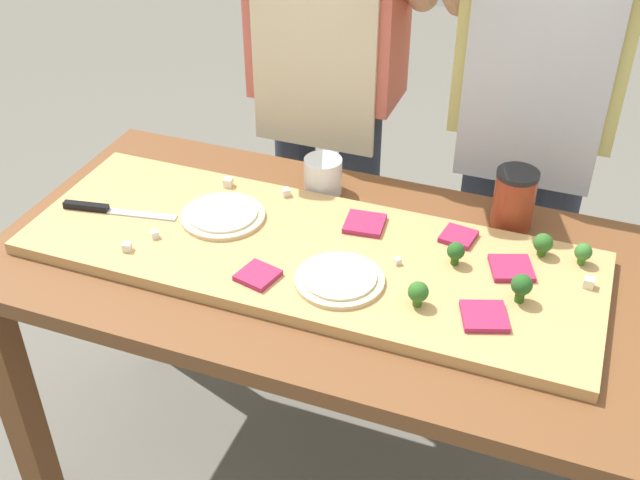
% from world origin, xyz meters
% --- Properties ---
extents(prep_table, '(1.52, 0.77, 0.79)m').
position_xyz_m(prep_table, '(0.00, 0.00, 0.67)').
color(prep_table, brown).
rests_on(prep_table, ground).
extents(cutting_board, '(1.27, 0.44, 0.03)m').
position_xyz_m(cutting_board, '(-0.06, -0.01, 0.80)').
color(cutting_board, tan).
rests_on(cutting_board, prep_table).
extents(chefs_knife, '(0.28, 0.07, 0.02)m').
position_xyz_m(chefs_knife, '(-0.56, -0.05, 0.82)').
color(chefs_knife, '#B7BABF').
rests_on(chefs_knife, cutting_board).
extents(pizza_whole_cheese_artichoke, '(0.19, 0.19, 0.02)m').
position_xyz_m(pizza_whole_cheese_artichoke, '(0.04, -0.10, 0.82)').
color(pizza_whole_cheese_artichoke, beige).
rests_on(pizza_whole_cheese_artichoke, cutting_board).
extents(pizza_whole_white_garlic, '(0.20, 0.20, 0.02)m').
position_xyz_m(pizza_whole_white_garlic, '(-0.29, 0.03, 0.82)').
color(pizza_whole_white_garlic, beige).
rests_on(pizza_whole_white_garlic, cutting_board).
extents(pizza_slice_far_right, '(0.11, 0.11, 0.01)m').
position_xyz_m(pizza_slice_far_right, '(0.35, -0.11, 0.82)').
color(pizza_slice_far_right, '#9E234C').
rests_on(pizza_slice_far_right, cutting_board).
extents(pizza_slice_near_right, '(0.10, 0.10, 0.01)m').
position_xyz_m(pizza_slice_near_right, '(0.03, 0.11, 0.82)').
color(pizza_slice_near_right, '#9E234C').
rests_on(pizza_slice_near_right, cutting_board).
extents(pizza_slice_near_left, '(0.09, 0.09, 0.01)m').
position_xyz_m(pizza_slice_near_left, '(-0.12, -0.15, 0.82)').
color(pizza_slice_near_left, '#9E234C').
rests_on(pizza_slice_near_left, cutting_board).
extents(pizza_slice_far_left, '(0.08, 0.08, 0.01)m').
position_xyz_m(pizza_slice_far_left, '(0.24, 0.14, 0.82)').
color(pizza_slice_far_left, '#9E234C').
rests_on(pizza_slice_far_left, cutting_board).
extents(pizza_slice_center, '(0.11, 0.11, 0.01)m').
position_xyz_m(pizza_slice_center, '(0.37, 0.06, 0.82)').
color(pizza_slice_center, '#9E234C').
rests_on(pizza_slice_center, cutting_board).
extents(broccoli_floret_center_left, '(0.04, 0.04, 0.05)m').
position_xyz_m(broccoli_floret_center_left, '(0.25, 0.04, 0.85)').
color(broccoli_floret_center_left, '#2C5915').
rests_on(broccoli_floret_center_left, cutting_board).
extents(broccoli_floret_center_right, '(0.04, 0.04, 0.05)m').
position_xyz_m(broccoli_floret_center_right, '(0.42, 0.14, 0.85)').
color(broccoli_floret_center_right, '#366618').
rests_on(broccoli_floret_center_right, cutting_board).
extents(broccoli_floret_front_mid, '(0.04, 0.04, 0.06)m').
position_xyz_m(broccoli_floret_front_mid, '(0.40, -0.03, 0.85)').
color(broccoli_floret_front_mid, '#2C5915').
rests_on(broccoli_floret_front_mid, cutting_board).
extents(broccoli_floret_front_right, '(0.04, 0.04, 0.05)m').
position_xyz_m(broccoli_floret_front_right, '(0.21, -0.12, 0.85)').
color(broccoli_floret_front_right, '#366618').
rests_on(broccoli_floret_front_right, cutting_board).
extents(broccoli_floret_front_left, '(0.04, 0.04, 0.05)m').
position_xyz_m(broccoli_floret_front_left, '(0.51, 0.14, 0.84)').
color(broccoli_floret_front_left, '#3F7220').
rests_on(broccoli_floret_front_left, cutting_board).
extents(cheese_crumble_a, '(0.02, 0.02, 0.02)m').
position_xyz_m(cheese_crumble_a, '(-0.40, -0.10, 0.82)').
color(cheese_crumble_a, white).
rests_on(cheese_crumble_a, cutting_board).
extents(cheese_crumble_b, '(0.02, 0.02, 0.02)m').
position_xyz_m(cheese_crumble_b, '(0.53, 0.06, 0.83)').
color(cheese_crumble_b, silver).
rests_on(cheese_crumble_b, cutting_board).
extents(cheese_crumble_c, '(0.02, 0.02, 0.02)m').
position_xyz_m(cheese_crumble_c, '(-0.43, -0.16, 0.82)').
color(cheese_crumble_c, silver).
rests_on(cheese_crumble_c, cutting_board).
extents(cheese_crumble_d, '(0.03, 0.03, 0.02)m').
position_xyz_m(cheese_crumble_d, '(-0.19, 0.17, 0.82)').
color(cheese_crumble_d, silver).
rests_on(cheese_crumble_d, cutting_board).
extents(cheese_crumble_e, '(0.02, 0.02, 0.02)m').
position_xyz_m(cheese_crumble_e, '(-0.34, 0.16, 0.83)').
color(cheese_crumble_e, silver).
rests_on(cheese_crumble_e, cutting_board).
extents(cheese_crumble_f, '(0.02, 0.02, 0.01)m').
position_xyz_m(cheese_crumble_f, '(0.14, 0.00, 0.82)').
color(cheese_crumble_f, silver).
rests_on(cheese_crumble_f, cutting_board).
extents(flour_cup, '(0.09, 0.09, 0.09)m').
position_xyz_m(flour_cup, '(-0.13, 0.26, 0.83)').
color(flour_cup, white).
rests_on(flour_cup, prep_table).
extents(sauce_jar, '(0.10, 0.10, 0.14)m').
position_xyz_m(sauce_jar, '(0.34, 0.28, 0.86)').
color(sauce_jar, '#99381E').
rests_on(sauce_jar, prep_table).
extents(cook_left, '(0.54, 0.39, 1.67)m').
position_xyz_m(cook_left, '(-0.23, 0.57, 1.00)').
color(cook_left, '#333847').
rests_on(cook_left, ground).
extents(cook_right, '(0.54, 0.39, 1.67)m').
position_xyz_m(cook_right, '(0.33, 0.57, 1.00)').
color(cook_right, '#333847').
rests_on(cook_right, ground).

